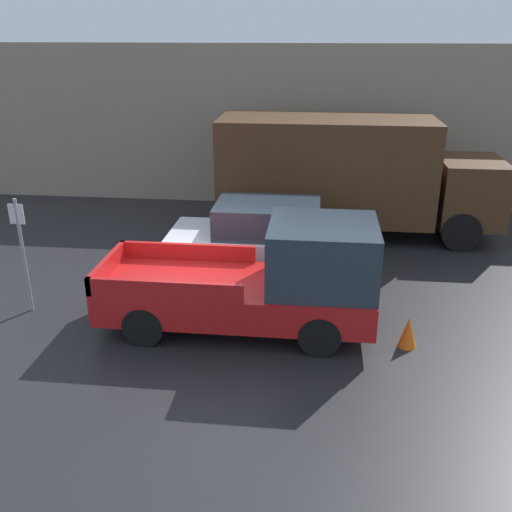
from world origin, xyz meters
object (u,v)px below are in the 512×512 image
object	(u,v)px
parking_sign	(23,249)
newspaper_box	(432,195)
car	(264,240)
delivery_truck	(346,173)
pickup_truck	(266,281)
traffic_cone	(408,332)

from	to	relation	value
parking_sign	newspaper_box	size ratio (longest dim) A/B	2.46
car	delivery_truck	distance (m)	3.84
delivery_truck	parking_sign	xyz separation A→B (m)	(-6.49, -5.53, -0.39)
delivery_truck	newspaper_box	distance (m)	3.95
parking_sign	newspaper_box	world-z (taller)	parking_sign
pickup_truck	parking_sign	bearing A→B (deg)	177.74
car	traffic_cone	distance (m)	4.19
traffic_cone	parking_sign	bearing A→B (deg)	175.36
delivery_truck	car	bearing A→B (deg)	-121.35
parking_sign	car	bearing A→B (deg)	27.22
delivery_truck	pickup_truck	bearing A→B (deg)	-106.07
pickup_truck	traffic_cone	world-z (taller)	pickup_truck
car	traffic_cone	xyz separation A→B (m)	(2.92, -2.94, -0.58)
car	newspaper_box	size ratio (longest dim) A/B	4.40
delivery_truck	newspaper_box	size ratio (longest dim) A/B	7.82
pickup_truck	traffic_cone	distance (m)	2.74
pickup_truck	car	world-z (taller)	pickup_truck
traffic_cone	pickup_truck	bearing A→B (deg)	171.01
pickup_truck	car	size ratio (longest dim) A/B	1.21
pickup_truck	delivery_truck	xyz separation A→B (m)	(1.65, 5.72, 0.73)
pickup_truck	car	xyz separation A→B (m)	(-0.30, 2.53, -0.11)
car	delivery_truck	world-z (taller)	delivery_truck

